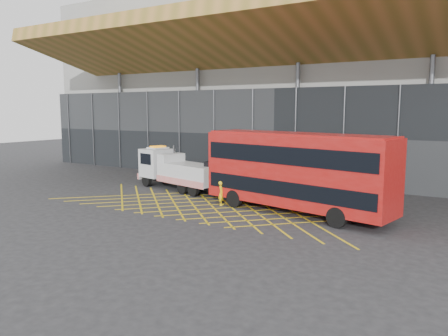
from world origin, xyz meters
The scene contains 6 objects.
ground_plane centered at (0.00, 0.00, 0.00)m, with size 120.00×120.00×0.00m, color #242426.
road_markings centered at (2.40, 0.00, 0.01)m, with size 21.56×7.16×0.01m.
construction_building centered at (1.92, 18.40, 8.98)m, with size 55.00×23.97×18.00m.
recovery_truck centered at (-2.89, 4.09, 1.54)m, with size 9.55×4.15×3.33m.
bus_towed centered at (8.02, 1.43, 2.69)m, with size 12.18×5.03×4.84m.
worker centered at (3.08, 1.04, 0.80)m, with size 0.58×0.38×1.59m, color yellow.
Camera 1 is at (17.78, -22.72, 6.22)m, focal length 35.00 mm.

